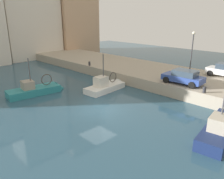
% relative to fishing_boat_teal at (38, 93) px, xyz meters
% --- Properties ---
extents(water_surface, '(80.00, 80.00, 0.00)m').
position_rel_fishing_boat_teal_xyz_m(water_surface, '(1.71, -7.44, -0.10)').
color(water_surface, '#2D5166').
rests_on(water_surface, ground).
extents(quay_wall, '(9.00, 56.00, 1.20)m').
position_rel_fishing_boat_teal_xyz_m(quay_wall, '(13.21, -7.44, 0.50)').
color(quay_wall, '#ADA08C').
rests_on(quay_wall, ground).
extents(fishing_boat_teal, '(6.13, 2.52, 4.58)m').
position_rel_fishing_boat_teal_xyz_m(fishing_boat_teal, '(0.00, 0.00, 0.00)').
color(fishing_boat_teal, teal).
rests_on(fishing_boat_teal, ground).
extents(fishing_boat_white, '(5.60, 2.19, 4.80)m').
position_rel_fishing_boat_teal_xyz_m(fishing_boat_white, '(6.03, -4.15, 0.04)').
color(fishing_boat_white, white).
rests_on(fishing_boat_white, ground).
extents(fishing_boat_navy, '(6.90, 2.39, 4.17)m').
position_rel_fishing_boat_teal_xyz_m(fishing_boat_navy, '(4.89, -16.56, 0.03)').
color(fishing_boat_navy, navy).
rests_on(fishing_boat_navy, ground).
extents(parked_car_blue, '(2.20, 4.04, 1.42)m').
position_rel_fishing_boat_teal_xyz_m(parked_car_blue, '(10.25, -10.74, 1.82)').
color(parked_car_blue, '#334C9E').
rests_on(parked_car_blue, quay_wall).
extents(mooring_bollard_south, '(0.28, 0.28, 0.55)m').
position_rel_fishing_boat_teal_xyz_m(mooring_bollard_south, '(9.06, -13.44, 1.37)').
color(mooring_bollard_south, '#2D2D33').
rests_on(mooring_bollard_south, quay_wall).
extents(mooring_bollard_mid, '(0.28, 0.28, 0.55)m').
position_rel_fishing_boat_teal_xyz_m(mooring_bollard_mid, '(9.06, 2.56, 1.37)').
color(mooring_bollard_mid, '#2D2D33').
rests_on(mooring_bollard_mid, quay_wall).
extents(quay_streetlamp, '(0.36, 0.36, 4.83)m').
position_rel_fishing_boat_teal_xyz_m(quay_streetlamp, '(14.71, -9.17, 4.35)').
color(quay_streetlamp, '#38383D').
rests_on(quay_streetlamp, quay_wall).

